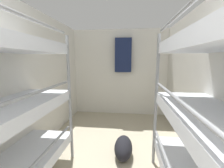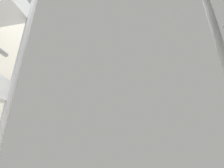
{
  "view_description": "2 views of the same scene",
  "coord_description": "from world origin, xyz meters",
  "views": [
    {
      "loc": [
        0.25,
        0.2,
        1.55
      ],
      "look_at": [
        -0.1,
        3.26,
        1.05
      ],
      "focal_mm": 24.0,
      "sensor_mm": 36.0,
      "label": 1
    },
    {
      "loc": [
        -0.22,
        1.47,
        0.61
      ],
      "look_at": [
        0.0,
        0.42,
        1.09
      ],
      "focal_mm": 28.0,
      "sensor_mm": 36.0,
      "label": 2
    }
  ],
  "objects": [
    {
      "name": "duffel_bag",
      "position": [
        0.18,
        2.43,
        0.14
      ],
      "size": [
        0.29,
        0.59,
        0.29
      ],
      "color": "black",
      "rests_on": "ground_plane"
    },
    {
      "name": "wall_right",
      "position": [
        1.32,
        2.2,
        1.19
      ],
      "size": [
        0.06,
        4.52,
        2.37
      ],
      "color": "silver",
      "rests_on": "ground_plane"
    },
    {
      "name": "bunk_stack_right_near",
      "position": [
        0.96,
        1.38,
        1.04
      ],
      "size": [
        0.67,
        1.79,
        1.93
      ],
      "color": "gray",
      "rests_on": "ground_plane"
    },
    {
      "name": "wall_left",
      "position": [
        -1.32,
        2.2,
        1.19
      ],
      "size": [
        0.06,
        4.52,
        2.37
      ],
      "color": "silver",
      "rests_on": "ground_plane"
    },
    {
      "name": "hanging_coat",
      "position": [
        0.09,
        4.28,
        1.67
      ],
      "size": [
        0.44,
        0.12,
        0.9
      ],
      "color": "#192347"
    },
    {
      "name": "wall_back",
      "position": [
        0.0,
        4.43,
        1.19
      ],
      "size": [
        2.7,
        0.06,
        2.37
      ],
      "color": "silver",
      "rests_on": "ground_plane"
    }
  ]
}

